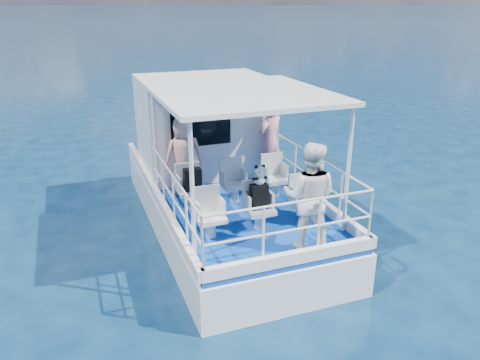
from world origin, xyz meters
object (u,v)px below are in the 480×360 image
at_px(passenger_stbd_aft, 310,197).
at_px(panda, 260,175).
at_px(backpack_center, 259,197).
at_px(passenger_port_fwd, 184,156).

relative_size(passenger_stbd_aft, panda, 5.07).
height_order(backpack_center, panda, panda).
distance_m(passenger_stbd_aft, panda, 1.04).
height_order(passenger_stbd_aft, backpack_center, passenger_stbd_aft).
bearing_deg(passenger_stbd_aft, passenger_port_fwd, -30.94).
relative_size(backpack_center, panda, 1.27).
bearing_deg(passenger_port_fwd, backpack_center, 112.49).
bearing_deg(passenger_stbd_aft, backpack_center, -26.73).
bearing_deg(passenger_port_fwd, passenger_stbd_aft, 114.45).
xyz_separation_m(passenger_stbd_aft, panda, (-0.47, 0.93, 0.11)).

